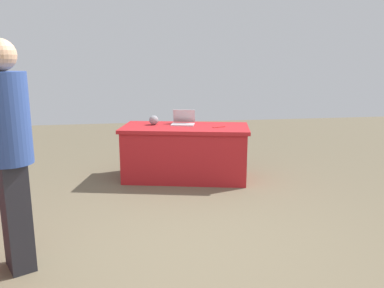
{
  "coord_description": "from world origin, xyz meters",
  "views": [
    {
      "loc": [
        0.41,
        3.12,
        1.64
      ],
      "look_at": [
        -0.14,
        -0.23,
        0.9
      ],
      "focal_mm": 35.8,
      "sensor_mm": 36.0,
      "label": 1
    }
  ],
  "objects": [
    {
      "name": "table_foreground",
      "position": [
        -0.35,
        -2.08,
        0.38
      ],
      "size": [
        1.9,
        1.22,
        0.75
      ],
      "rotation": [
        0.0,
        0.0,
        -0.24
      ],
      "color": "#AD1E23",
      "rests_on": "ground"
    },
    {
      "name": "scissors_red",
      "position": [
        -0.79,
        -1.92,
        0.75
      ],
      "size": [
        0.18,
        0.09,
        0.01
      ],
      "primitive_type": "cube",
      "rotation": [
        0.0,
        0.0,
        0.31
      ],
      "color": "red",
      "rests_on": "table_foreground"
    },
    {
      "name": "laptop_silver",
      "position": [
        -0.34,
        -2.23,
        0.79
      ],
      "size": [
        0.38,
        0.37,
        0.21
      ],
      "rotation": [
        0.0,
        0.0,
        -0.27
      ],
      "color": "silver",
      "rests_on": "table_foreground"
    },
    {
      "name": "person_attendee_browsing",
      "position": [
        1.32,
        0.11,
        1.01
      ],
      "size": [
        0.46,
        0.46,
        1.8
      ],
      "rotation": [
        0.0,
        0.0,
        5.19
      ],
      "color": "#26262D",
      "rests_on": "ground"
    },
    {
      "name": "ground_plane",
      "position": [
        0.0,
        0.0,
        0.0
      ],
      "size": [
        14.4,
        14.4,
        0.0
      ],
      "primitive_type": "plane",
      "color": "brown"
    },
    {
      "name": "yarn_ball",
      "position": [
        0.08,
        -2.28,
        0.82
      ],
      "size": [
        0.13,
        0.13,
        0.13
      ],
      "primitive_type": "sphere",
      "color": "gray",
      "rests_on": "table_foreground"
    }
  ]
}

